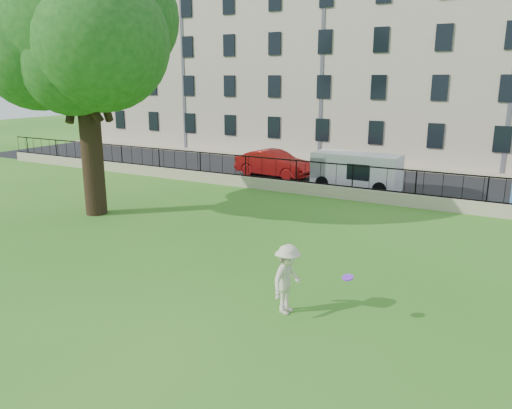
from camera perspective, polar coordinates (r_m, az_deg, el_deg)
The scene contains 11 objects.
ground at distance 14.51m, azimuth -4.60°, elevation -9.24°, with size 120.00×120.00×0.00m, color #2E741B.
retaining_wall at distance 24.82m, azimuth 10.88°, elevation 1.23°, with size 50.00×0.40×0.60m, color tan.
iron_railing at distance 24.64m, azimuth 10.98°, elevation 3.17°, with size 50.00×0.05×1.13m.
street at distance 29.29m, azimuth 13.78°, elevation 2.46°, with size 60.00×9.00×0.01m, color black.
sidewalk at distance 34.24m, azimuth 16.14°, elevation 4.06°, with size 60.00×1.40×0.12m, color tan.
building_row at distance 39.33m, azimuth 18.83°, elevation 15.16°, with size 56.40×10.40×13.80m.
tree at distance 22.49m, azimuth -19.37°, elevation 18.30°, with size 8.79×7.05×11.31m.
man at distance 12.60m, azimuth 3.62°, elevation -8.52°, with size 1.16×0.67×1.80m, color beige.
frisbee at distance 12.11m, azimuth 10.44°, elevation -8.20°, with size 0.27×0.27×0.03m, color #7E29ED.
red_sedan at distance 30.08m, azimuth 2.08°, elevation 4.68°, with size 1.67×4.80×1.58m, color maroon.
white_van at distance 27.10m, azimuth 11.37°, elevation 3.72°, with size 4.58×1.78×1.92m, color silver.
Camera 1 is at (7.45, -11.03, 5.76)m, focal length 35.00 mm.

